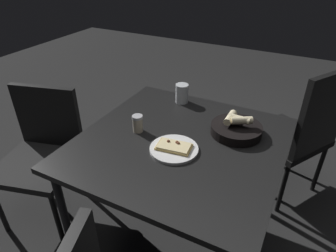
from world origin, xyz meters
name	(u,v)px	position (x,y,z in m)	size (l,w,h in m)	color
ground	(178,234)	(0.00, 0.00, 0.00)	(8.00, 8.00, 0.00)	#252525
dining_table	(180,151)	(0.00, 0.00, 0.65)	(0.99, 0.99, 0.71)	black
pizza_plate	(174,148)	(0.01, -0.09, 0.72)	(0.23, 0.23, 0.04)	white
bread_basket	(237,128)	(0.23, 0.19, 0.74)	(0.26, 0.26, 0.11)	black
beer_glass	(182,95)	(-0.18, 0.39, 0.76)	(0.08, 0.08, 0.12)	silver
pepper_shaker	(138,124)	(-0.24, -0.02, 0.75)	(0.06, 0.06, 0.09)	#BFB299
chair_near	(42,148)	(-0.86, -0.15, 0.48)	(0.54, 0.54, 0.84)	black
chair_spare	(301,130)	(0.52, 0.70, 0.53)	(0.60, 0.60, 0.96)	black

